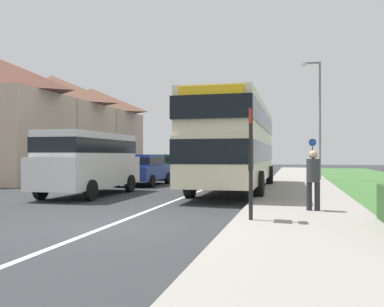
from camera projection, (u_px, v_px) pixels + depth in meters
The scene contains 12 objects.
ground_plane at pixel (111, 225), 9.07m from camera, with size 120.00×120.00×0.00m, color #2D3033.
lane_marking_centre at pixel (195, 193), 16.84m from camera, with size 0.14×60.00×0.01m, color silver.
pavement_near_side at pixel (302, 199), 13.89m from camera, with size 3.20×68.00×0.12m, color gray.
double_decker_bus at pixel (236, 141), 17.65m from camera, with size 2.80×11.08×3.70m.
parked_van_white at pixel (89, 159), 15.76m from camera, with size 2.11×5.52×2.38m.
parked_car_blue at pixel (143, 168), 21.13m from camera, with size 2.00×4.18×1.57m.
parked_car_dark_green at pixel (173, 166), 26.39m from camera, with size 1.93×3.94×1.58m.
pedestrian_at_stop at pixel (313, 177), 10.62m from camera, with size 0.34×0.34×1.67m.
bus_stop_sign at pixel (251, 155), 9.10m from camera, with size 0.09×0.52×2.60m.
cycle_route_sign at pixel (313, 157), 24.47m from camera, with size 0.44×0.08×2.52m.
street_lamp_mid at pixel (318, 112), 24.10m from camera, with size 1.14×0.20×7.01m.
house_terrace_far_side at pixel (51, 127), 28.11m from camera, with size 7.04×16.59×6.99m.
Camera 1 is at (3.92, -8.38, 1.55)m, focal length 38.58 mm.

